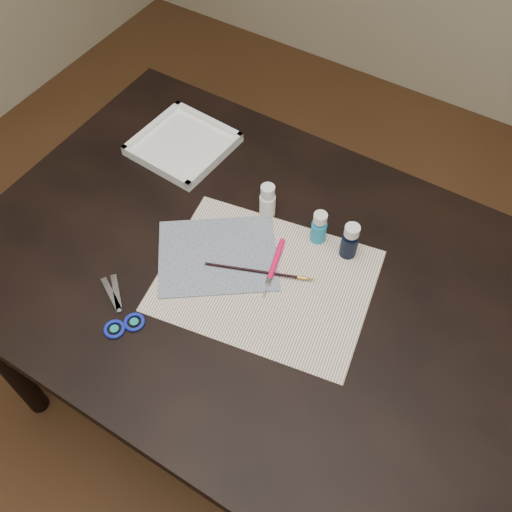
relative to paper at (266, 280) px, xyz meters
The scene contains 11 objects.
ground 0.76m from the paper, 156.62° to the left, with size 3.50×3.50×0.02m, color #422614.
table 0.38m from the paper, 156.62° to the left, with size 1.30×0.90×0.75m, color black.
paper is the anchor object (origin of this frame).
canvas 0.13m from the paper, behind, with size 0.26×0.21×0.00m, color #16273B.
paint_bottle_white 0.20m from the paper, 119.98° to the left, with size 0.04×0.04×0.09m, color white.
paint_bottle_cyan 0.17m from the paper, 75.28° to the left, with size 0.04×0.04×0.09m, color #1C90B9.
paint_bottle_navy 0.21m from the paper, 53.32° to the left, with size 0.04×0.04×0.09m, color black.
paintbrush 0.02m from the paper, 156.69° to the left, with size 0.25×0.01×0.01m, color black, non-canonical shape.
craft_knife 0.03m from the paper, 89.61° to the left, with size 0.16×0.01×0.01m, color #F70C52, non-canonical shape.
scissors 0.33m from the paper, 136.49° to the right, with size 0.17×0.09×0.01m, color silver, non-canonical shape.
palette_tray 0.47m from the paper, 148.58° to the left, with size 0.22×0.22×0.03m, color white.
Camera 1 is at (0.38, -0.61, 1.80)m, focal length 40.00 mm.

